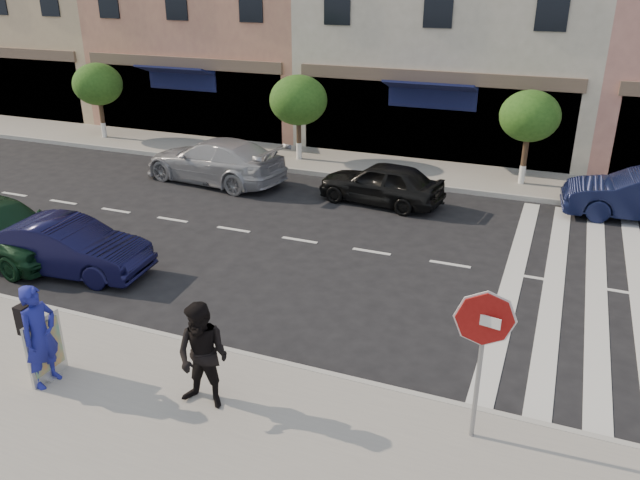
{
  "coord_description": "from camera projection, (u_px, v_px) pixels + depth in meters",
  "views": [
    {
      "loc": [
        4.19,
        -9.91,
        6.51
      ],
      "look_at": [
        -0.28,
        1.18,
        1.4
      ],
      "focal_mm": 35.0,
      "sensor_mm": 36.0,
      "label": 1
    }
  ],
  "objects": [
    {
      "name": "car_far_left",
      "position": [
        215.0,
        161.0,
        20.94
      ],
      "size": [
        5.28,
        2.71,
        1.47
      ],
      "primitive_type": "imported",
      "rotation": [
        0.0,
        0.0,
        -1.7
      ],
      "color": "#9D9DA2",
      "rests_on": "ground"
    },
    {
      "name": "sidewalk_near",
      "position": [
        213.0,
        446.0,
        9.22
      ],
      "size": [
        60.0,
        4.5,
        0.15
      ],
      "primitive_type": "cube",
      "color": "gray",
      "rests_on": "ground"
    },
    {
      "name": "walker",
      "position": [
        203.0,
        356.0,
        9.66
      ],
      "size": [
        0.9,
        0.71,
        1.81
      ],
      "primitive_type": "imported",
      "rotation": [
        0.0,
        0.0,
        0.03
      ],
      "color": "black",
      "rests_on": "sidewalk_near"
    },
    {
      "name": "street_tree_wb",
      "position": [
        298.0,
        100.0,
        22.47
      ],
      "size": [
        2.1,
        2.1,
        3.06
      ],
      "color": "#473323",
      "rests_on": "sidewalk_far"
    },
    {
      "name": "stop_sign",
      "position": [
        483.0,
        333.0,
        8.62
      ],
      "size": [
        0.85,
        0.2,
        2.44
      ],
      "rotation": [
        0.0,
        0.0,
        -0.19
      ],
      "color": "gray",
      "rests_on": "sidewalk_near"
    },
    {
      "name": "car_far_mid",
      "position": [
        381.0,
        183.0,
        18.97
      ],
      "size": [
        3.98,
        2.01,
        1.3
      ],
      "primitive_type": "imported",
      "rotation": [
        0.0,
        0.0,
        -1.7
      ],
      "color": "black",
      "rests_on": "ground"
    },
    {
      "name": "sidewalk_far",
      "position": [
        432.0,
        174.0,
        21.8
      ],
      "size": [
        60.0,
        3.0,
        0.15
      ],
      "primitive_type": "cube",
      "color": "gray",
      "rests_on": "ground"
    },
    {
      "name": "car_near_mid",
      "position": [
        67.0,
        247.0,
        14.52
      ],
      "size": [
        4.04,
        1.76,
        1.29
      ],
      "primitive_type": "imported",
      "rotation": [
        0.0,
        0.0,
        1.67
      ],
      "color": "black",
      "rests_on": "ground"
    },
    {
      "name": "street_tree_wa",
      "position": [
        98.0,
        85.0,
        25.55
      ],
      "size": [
        2.0,
        2.0,
        3.05
      ],
      "color": "#473323",
      "rests_on": "sidewalk_far"
    },
    {
      "name": "street_tree_c",
      "position": [
        530.0,
        117.0,
        19.7
      ],
      "size": [
        1.9,
        1.9,
        3.04
      ],
      "color": "#473323",
      "rests_on": "sidewalk_far"
    },
    {
      "name": "poster_board",
      "position": [
        46.0,
        349.0,
        10.45
      ],
      "size": [
        0.27,
        0.75,
        1.15
      ],
      "rotation": [
        0.0,
        0.0,
        -0.01
      ],
      "color": "beige",
      "rests_on": "sidewalk_near"
    },
    {
      "name": "building_centre",
      "position": [
        462.0,
        1.0,
        24.95
      ],
      "size": [
        11.0,
        9.0,
        11.0
      ],
      "primitive_type": "cube",
      "color": "beige",
      "rests_on": "ground"
    },
    {
      "name": "ground",
      "position": [
        311.0,
        328.0,
        12.45
      ],
      "size": [
        120.0,
        120.0,
        0.0
      ],
      "primitive_type": "plane",
      "color": "black",
      "rests_on": "ground"
    },
    {
      "name": "photographer",
      "position": [
        40.0,
        336.0,
        10.19
      ],
      "size": [
        0.47,
        0.68,
        1.82
      ],
      "primitive_type": "imported",
      "rotation": [
        0.0,
        0.0,
        1.52
      ],
      "color": "navy",
      "rests_on": "sidewalk_near"
    }
  ]
}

